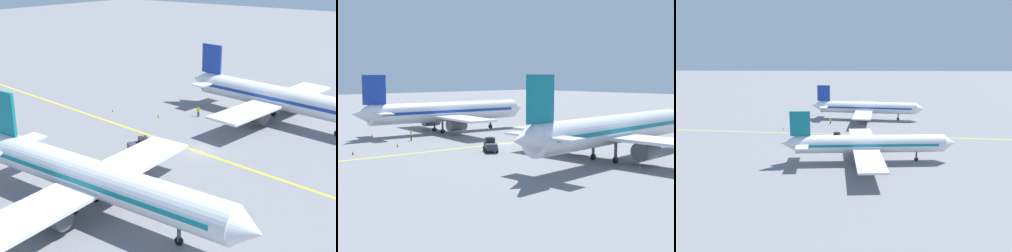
{
  "view_description": "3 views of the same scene",
  "coord_description": "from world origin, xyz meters",
  "views": [
    {
      "loc": [
        47.76,
        32.5,
        23.79
      ],
      "look_at": [
        4.56,
        -1.57,
        4.56
      ],
      "focal_mm": 50.0,
      "sensor_mm": 36.0,
      "label": 1
    },
    {
      "loc": [
        53.72,
        -47.05,
        10.48
      ],
      "look_at": [
        2.39,
        -1.26,
        3.05
      ],
      "focal_mm": 50.0,
      "sensor_mm": 36.0,
      "label": 2
    },
    {
      "loc": [
        82.84,
        -2.46,
        23.71
      ],
      "look_at": [
        3.29,
        -4.21,
        3.33
      ],
      "focal_mm": 35.0,
      "sensor_mm": 36.0,
      "label": 3
    }
  ],
  "objects": [
    {
      "name": "ground_plane",
      "position": [
        0.0,
        0.0,
        0.0
      ],
      "size": [
        400.0,
        400.0,
        0.0
      ],
      "primitive_type": "plane",
      "color": "slate"
    },
    {
      "name": "apron_yellow_centreline",
      "position": [
        0.0,
        0.0,
        0.0
      ],
      "size": [
        10.82,
        119.58,
        0.01
      ],
      "primitive_type": "cube",
      "rotation": [
        0.0,
        0.0,
        -0.09
      ],
      "color": "yellow",
      "rests_on": "ground"
    },
    {
      "name": "airplane_at_gate",
      "position": [
        -18.52,
        2.33,
        3.71
      ],
      "size": [
        28.38,
        35.55,
        10.6
      ],
      "color": "white",
      "rests_on": "ground"
    },
    {
      "name": "airplane_adjacent_stand",
      "position": [
        19.54,
        1.01,
        3.71
      ],
      "size": [
        28.26,
        35.53,
        10.6
      ],
      "color": "silver",
      "rests_on": "ground"
    },
    {
      "name": "baggage_tug_dark",
      "position": [
        4.69,
        -6.19,
        0.9
      ],
      "size": [
        3.35,
        2.86,
        2.11
      ],
      "color": "#333842",
      "rests_on": "ground"
    },
    {
      "name": "ground_crew_worker",
      "position": [
        -12.41,
        -8.64,
        0.91
      ],
      "size": [
        0.45,
        0.43,
        1.68
      ],
      "color": "#23232D",
      "rests_on": "ground"
    },
    {
      "name": "traffic_cone_near_nose",
      "position": [
        -5.57,
        -21.44,
        0.28
      ],
      "size": [
        0.32,
        0.32,
        0.55
      ],
      "primitive_type": "cone",
      "color": "orange",
      "rests_on": "ground"
    },
    {
      "name": "traffic_cone_mid_apron",
      "position": [
        -20.6,
        -11.44,
        0.28
      ],
      "size": [
        0.32,
        0.32,
        0.55
      ],
      "primitive_type": "cone",
      "color": "orange",
      "rests_on": "ground"
    },
    {
      "name": "traffic_cone_by_wingtip",
      "position": [
        -8.05,
        -13.47,
        0.28
      ],
      "size": [
        0.32,
        0.32,
        0.55
      ],
      "primitive_type": "cone",
      "color": "orange",
      "rests_on": "ground"
    },
    {
      "name": "traffic_cone_far_edge",
      "position": [
        25.05,
        -1.17,
        0.28
      ],
      "size": [
        0.32,
        0.32,
        0.55
      ],
      "primitive_type": "cone",
      "color": "orange",
      "rests_on": "ground"
    }
  ]
}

